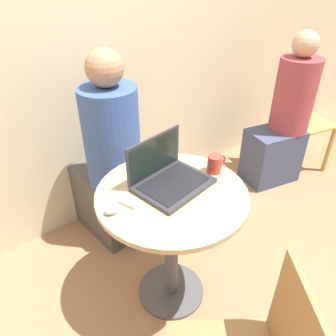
# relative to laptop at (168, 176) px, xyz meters

# --- Properties ---
(ground_plane) EXTENTS (12.00, 12.00, 0.00)m
(ground_plane) POSITION_rel_laptop_xyz_m (-0.03, -0.06, -0.76)
(ground_plane) COLOR #9E704C
(back_wall) EXTENTS (7.00, 0.05, 2.60)m
(back_wall) POSITION_rel_laptop_xyz_m (-0.03, 0.86, 0.54)
(back_wall) COLOR beige
(back_wall) RESTS_ON ground_plane
(round_table) EXTENTS (0.71, 0.71, 0.72)m
(round_table) POSITION_rel_laptop_xyz_m (-0.03, -0.06, -0.22)
(round_table) COLOR #4C4C51
(round_table) RESTS_ON ground_plane
(laptop) EXTENTS (0.37, 0.31, 0.22)m
(laptop) POSITION_rel_laptop_xyz_m (0.00, 0.00, 0.00)
(laptop) COLOR #2D2D33
(laptop) RESTS_ON round_table
(cell_phone) EXTENTS (0.08, 0.10, 0.02)m
(cell_phone) POSITION_rel_laptop_xyz_m (-0.23, -0.01, -0.03)
(cell_phone) COLOR silver
(cell_phone) RESTS_ON round_table
(computer_mouse) EXTENTS (0.06, 0.05, 0.04)m
(computer_mouse) POSITION_rel_laptop_xyz_m (-0.32, -0.02, -0.02)
(computer_mouse) COLOR #B2B2B7
(computer_mouse) RESTS_ON round_table
(coffee_cup) EXTENTS (0.12, 0.07, 0.09)m
(coffee_cup) POSITION_rel_laptop_xyz_m (0.25, -0.07, 0.00)
(coffee_cup) COLOR #B2382D
(coffee_cup) RESTS_ON round_table
(person_seated) EXTENTS (0.34, 0.51, 1.25)m
(person_seated) POSITION_rel_laptop_xyz_m (-0.01, 0.56, -0.23)
(person_seated) COLOR #4C4742
(person_seated) RESTS_ON ground_plane
(chair_background) EXTENTS (0.49, 0.49, 0.83)m
(chair_background) POSITION_rel_laptop_xyz_m (1.64, 0.29, -0.32)
(chair_background) COLOR tan
(chair_background) RESTS_ON ground_plane
(person_background) EXTENTS (0.50, 0.39, 1.20)m
(person_background) POSITION_rel_laptop_xyz_m (1.40, 0.29, -0.25)
(person_background) COLOR #3D4766
(person_background) RESTS_ON ground_plane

